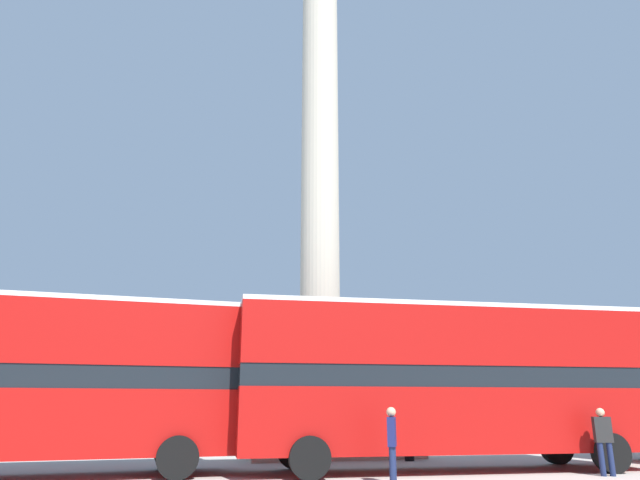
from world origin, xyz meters
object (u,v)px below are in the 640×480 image
object	(u,v)px
equestrian_statue	(539,402)
pedestrian_by_plinth	(604,438)
bus_b	(27,377)
bus_a	(444,378)
monument_column	(320,252)
street_lamp	(406,372)
pedestrian_near_lamp	(392,441)

from	to	relation	value
equestrian_statue	pedestrian_by_plinth	distance (m)	13.14
bus_b	equestrian_statue	world-z (taller)	equestrian_statue
bus_a	pedestrian_by_plinth	world-z (taller)	bus_a
monument_column	street_lamp	bearing A→B (deg)	-58.30
monument_column	street_lamp	distance (m)	6.20
monument_column	street_lamp	world-z (taller)	monument_column
equestrian_statue	street_lamp	bearing A→B (deg)	-179.75
bus_b	equestrian_statue	xyz separation A→B (m)	(20.41, 8.50, -0.55)
pedestrian_near_lamp	bus_a	bearing A→B (deg)	157.42
bus_a	pedestrian_near_lamp	xyz separation A→B (m)	(-2.44, -2.16, -1.50)
bus_b	pedestrian_near_lamp	world-z (taller)	bus_b
bus_b	pedestrian_by_plinth	xyz separation A→B (m)	(14.14, -3.02, -1.48)
equestrian_statue	street_lamp	distance (m)	11.50
monument_column	pedestrian_by_plinth	size ratio (longest dim) A/B	15.70
monument_column	pedestrian_by_plinth	bearing A→B (deg)	-57.94
pedestrian_by_plinth	equestrian_statue	bearing A→B (deg)	78.25
monument_column	pedestrian_near_lamp	world-z (taller)	monument_column
monument_column	pedestrian_by_plinth	distance (m)	11.88
pedestrian_by_plinth	monument_column	bearing A→B (deg)	138.87
equestrian_statue	street_lamp	xyz separation A→B (m)	(-9.43, -6.51, 0.91)
bus_b	street_lamp	distance (m)	11.16
bus_a	equestrian_statue	xyz separation A→B (m)	(9.59, 9.52, -0.58)
street_lamp	pedestrian_by_plinth	distance (m)	6.20
bus_b	street_lamp	size ratio (longest dim) A/B	2.07
bus_a	equestrian_statue	world-z (taller)	equestrian_statue
bus_a	bus_b	distance (m)	10.87
monument_column	pedestrian_near_lamp	distance (m)	10.80
equestrian_statue	pedestrian_near_lamp	world-z (taller)	equestrian_statue
bus_b	pedestrian_by_plinth	world-z (taller)	bus_b
street_lamp	pedestrian_near_lamp	xyz separation A→B (m)	(-2.60, -5.17, -1.83)
monument_column	bus_b	bearing A→B (deg)	-149.18
monument_column	bus_a	bearing A→B (deg)	-73.31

